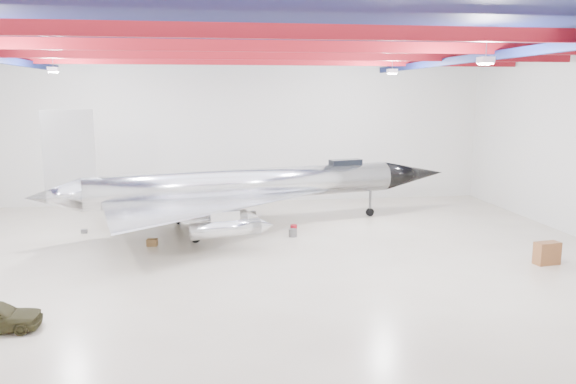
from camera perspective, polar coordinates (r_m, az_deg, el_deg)
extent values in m
plane|color=#BDAD96|center=(29.41, -5.19, -6.56)|extent=(40.00, 40.00, 0.00)
plane|color=silver|center=(43.28, -6.28, 6.17)|extent=(40.00, 0.00, 40.00)
plane|color=#0A0F38|center=(28.31, -5.56, 15.30)|extent=(40.00, 40.00, 0.00)
cube|color=maroon|center=(19.31, -4.35, 16.02)|extent=(39.50, 0.25, 0.50)
cube|color=maroon|center=(25.28, -5.23, 14.58)|extent=(39.50, 0.25, 0.50)
cube|color=maroon|center=(31.25, -5.78, 13.70)|extent=(39.50, 0.25, 0.50)
cube|color=maroon|center=(37.24, -6.14, 13.09)|extent=(39.50, 0.25, 0.50)
cube|color=#0B1544|center=(31.17, 17.70, 12.74)|extent=(0.25, 29.50, 0.40)
cube|color=silver|center=(24.89, 19.44, 12.52)|extent=(0.55, 0.55, 0.25)
cube|color=silver|center=(35.29, -22.74, 11.42)|extent=(0.55, 0.55, 0.25)
cube|color=silver|center=(35.99, 10.53, 11.98)|extent=(0.55, 0.55, 0.25)
cylinder|color=silver|center=(35.12, -4.13, 0.77)|extent=(19.46, 6.56, 1.96)
cone|color=black|center=(40.47, 12.62, 1.78)|extent=(5.21, 3.06, 1.96)
cone|color=silver|center=(33.55, -22.76, -0.43)|extent=(3.32, 2.60, 1.96)
cube|color=silver|center=(33.21, -21.37, 4.00)|extent=(2.69, 0.77, 4.40)
cube|color=black|center=(37.58, 5.86, 2.94)|extent=(2.28, 1.27, 0.49)
cylinder|color=silver|center=(29.52, -6.37, -3.76)|extent=(3.82, 1.74, 0.88)
cylinder|color=silver|center=(31.82, -7.54, -2.77)|extent=(3.82, 1.74, 0.88)
cylinder|color=silver|center=(37.43, -9.75, -0.90)|extent=(3.82, 1.74, 0.88)
cylinder|color=silver|center=(39.78, -10.48, -0.28)|extent=(3.82, 1.74, 0.88)
cylinder|color=#59595B|center=(38.97, 8.34, -1.16)|extent=(0.18, 0.18, 1.76)
cylinder|color=black|center=(39.09, 8.32, -2.03)|extent=(0.58, 0.34, 0.55)
cylinder|color=#59595B|center=(32.19, -9.42, -3.57)|extent=(0.18, 0.18, 1.76)
cylinder|color=black|center=(32.33, -9.39, -4.62)|extent=(0.58, 0.34, 0.55)
cylinder|color=#59595B|center=(36.87, -11.05, -1.89)|extent=(0.18, 0.18, 1.76)
cylinder|color=black|center=(37.00, -11.02, -2.80)|extent=(0.58, 0.34, 0.55)
cube|color=brown|center=(30.71, 24.82, -5.66)|extent=(1.31, 0.80, 1.12)
cube|color=olive|center=(32.16, -13.63, -4.99)|extent=(0.62, 0.52, 0.40)
cube|color=#A9101E|center=(37.85, -10.02, -2.66)|extent=(0.53, 0.47, 0.32)
cylinder|color=#59595B|center=(33.23, 0.50, -4.17)|extent=(0.63, 0.63, 0.45)
cube|color=#59595B|center=(36.21, -20.00, -3.77)|extent=(0.34, 0.28, 0.23)
cylinder|color=#A9101E|center=(34.62, 0.58, -3.65)|extent=(0.53, 0.53, 0.38)
cube|color=olive|center=(36.10, -6.16, -3.16)|extent=(0.58, 0.51, 0.35)
cylinder|color=#59595B|center=(38.78, -3.54, -2.19)|extent=(0.45, 0.45, 0.35)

